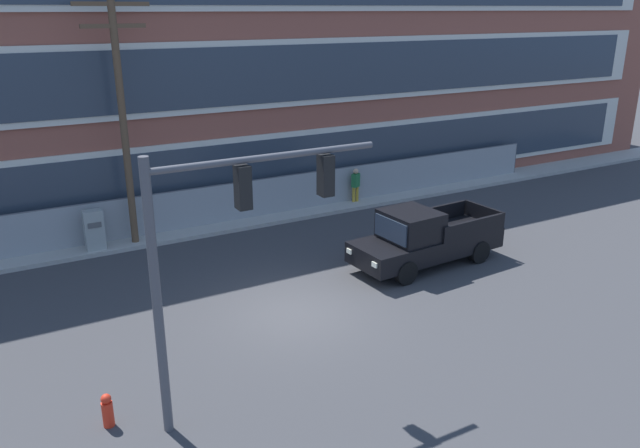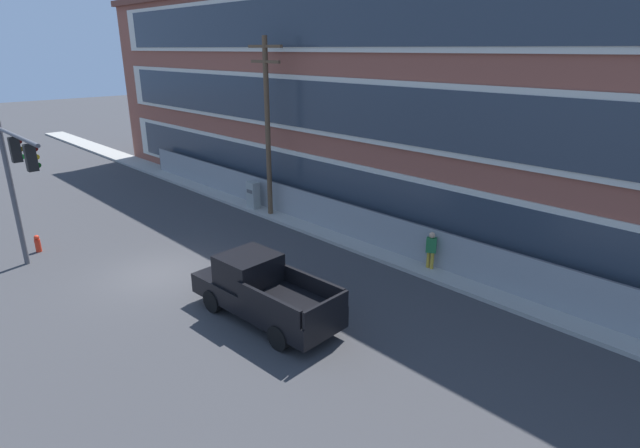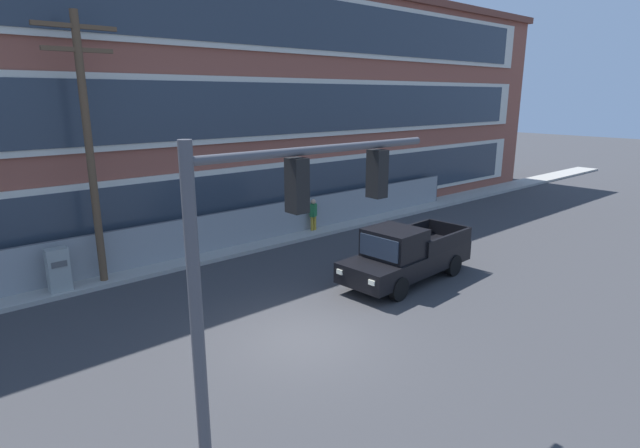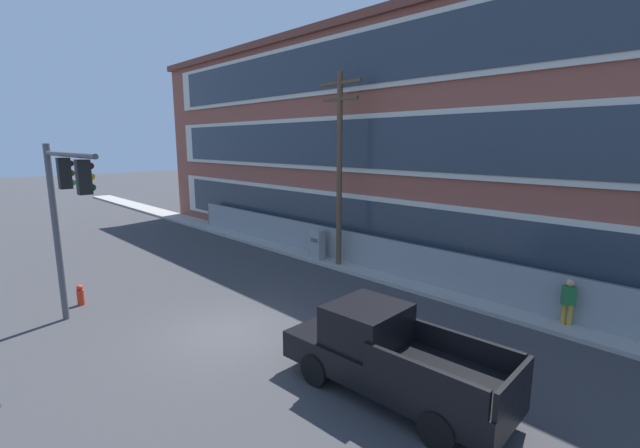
{
  "view_description": "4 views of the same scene",
  "coord_description": "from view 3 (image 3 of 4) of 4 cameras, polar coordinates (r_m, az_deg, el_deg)",
  "views": [
    {
      "loc": [
        -7.41,
        -14.67,
        8.48
      ],
      "look_at": [
        1.84,
        1.71,
        1.94
      ],
      "focal_mm": 35.0,
      "sensor_mm": 36.0,
      "label": 1
    },
    {
      "loc": [
        17.57,
        -7.72,
        8.51
      ],
      "look_at": [
        4.39,
        4.8,
        2.1
      ],
      "focal_mm": 28.0,
      "sensor_mm": 36.0,
      "label": 2
    },
    {
      "loc": [
        -7.82,
        -9.72,
        6.5
      ],
      "look_at": [
        3.45,
        3.21,
        2.07
      ],
      "focal_mm": 28.0,
      "sensor_mm": 36.0,
      "label": 3
    },
    {
      "loc": [
        11.27,
        -6.58,
        5.94
      ],
      "look_at": [
        -0.69,
        4.72,
        2.82
      ],
      "focal_mm": 24.0,
      "sensor_mm": 36.0,
      "label": 4
    }
  ],
  "objects": [
    {
      "name": "ground_plane",
      "position": [
        14.07,
        -2.05,
        -13.04
      ],
      "size": [
        160.0,
        160.0,
        0.0
      ],
      "primitive_type": "plane",
      "color": "#38383A"
    },
    {
      "name": "chain_link_fence",
      "position": [
        20.76,
        -15.41,
        -1.72
      ],
      "size": [
        33.77,
        0.06,
        1.75
      ],
      "color": "gray",
      "rests_on": "ground"
    },
    {
      "name": "electrical_cabinet",
      "position": [
        18.78,
        -27.7,
        -4.87
      ],
      "size": [
        0.68,
        0.47,
        1.63
      ],
      "color": "#939993",
      "rests_on": "ground"
    },
    {
      "name": "pickup_truck_black",
      "position": [
        18.04,
        9.67,
        -3.59
      ],
      "size": [
        5.71,
        2.3,
        2.07
      ],
      "color": "black",
      "rests_on": "ground"
    },
    {
      "name": "pedestrian_near_cabinet",
      "position": [
        24.04,
        -0.76,
        1.19
      ],
      "size": [
        0.47,
        0.41,
        1.69
      ],
      "color": "#B7932D",
      "rests_on": "ground"
    },
    {
      "name": "brick_mill_building",
      "position": [
        25.32,
        -16.24,
        12.63
      ],
      "size": [
        50.98,
        8.76,
        11.83
      ],
      "color": "brown",
      "rests_on": "ground"
    },
    {
      "name": "utility_pole_near_corner",
      "position": [
        18.36,
        -24.95,
        8.58
      ],
      "size": [
        2.53,
        0.26,
        9.1
      ],
      "color": "brown",
      "rests_on": "ground"
    },
    {
      "name": "traffic_signal_mast",
      "position": [
        8.08,
        -5.18,
        -2.2
      ],
      "size": [
        5.09,
        0.43,
        5.93
      ],
      "color": "#4C4C51",
      "rests_on": "ground"
    },
    {
      "name": "sidewalk_building_side",
      "position": [
        20.6,
        -16.66,
        -4.31
      ],
      "size": [
        80.0,
        1.74,
        0.16
      ],
      "primitive_type": "cube",
      "color": "#9E9B93",
      "rests_on": "ground"
    }
  ]
}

